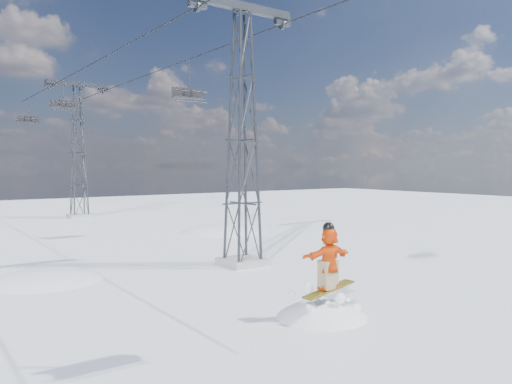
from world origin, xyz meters
The scene contains 8 objects.
ground centered at (0.00, 0.00, 0.00)m, with size 120.00×120.00×0.00m, color white.
lift_tower_near centered at (0.80, 8.00, 5.47)m, with size 5.20×1.80×11.43m.
lift_tower_far centered at (0.80, 33.00, 5.47)m, with size 5.20×1.80×11.43m.
haul_cables centered at (0.80, 19.50, 10.85)m, with size 4.46×51.00×0.06m.
snowboarder_jump centered at (-1.52, 0.38, -1.62)m, with size 4.40×4.40×6.74m.
lift_chair_mid centered at (3.00, 17.17, 8.76)m, with size 2.11×0.61×2.61m.
lift_chair_far centered at (-1.40, 28.88, 8.98)m, with size 1.88×0.54×2.33m.
lift_chair_extra centered at (-1.40, 41.75, 8.80)m, with size 2.07×0.59×2.56m.
Camera 1 is at (-11.35, -10.20, 4.39)m, focal length 35.00 mm.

